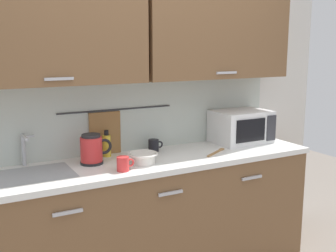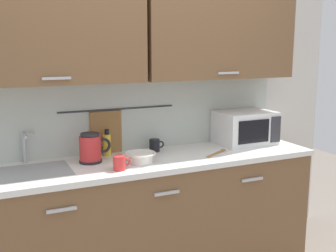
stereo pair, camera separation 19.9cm
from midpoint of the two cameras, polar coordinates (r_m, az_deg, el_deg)
counter_unit at (r=3.14m, az=-0.91°, el=-12.34°), size 2.53×0.64×0.90m
back_wall_assembly at (r=3.11m, az=-2.53°, el=7.70°), size 3.70×0.41×2.50m
sink_faucet at (r=2.96m, az=-17.28°, el=-2.31°), size 0.09×0.17×0.22m
microwave at (r=3.51m, az=12.14°, el=-0.20°), size 0.46×0.35×0.27m
electric_kettle at (r=2.91m, az=-8.65°, el=-3.05°), size 0.23×0.16×0.21m
dish_soap_bottle at (r=3.08m, az=-6.56°, el=-2.49°), size 0.06×0.06×0.20m
mug_near_sink at (r=2.72m, az=-4.58°, el=-5.10°), size 0.12×0.08×0.09m
mixing_bowl at (r=2.87m, az=-1.80°, el=-4.27°), size 0.21×0.21×0.08m
mug_by_kettle at (r=3.19m, az=-0.04°, el=-2.67°), size 0.12×0.08×0.09m
wooden_spoon at (r=3.19m, az=8.77°, el=-3.59°), size 0.25×0.16×0.01m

